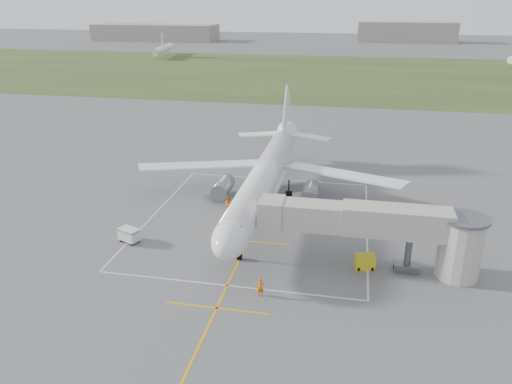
% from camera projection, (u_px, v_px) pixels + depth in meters
% --- Properties ---
extents(ground, '(700.00, 700.00, 0.00)m').
position_uv_depth(ground, '(263.00, 209.00, 68.76)').
color(ground, '#4F4F51').
rests_on(ground, ground).
extents(grass_strip, '(700.00, 120.00, 0.02)m').
position_uv_depth(grass_strip, '(326.00, 74.00, 187.34)').
color(grass_strip, '#32481F').
rests_on(grass_strip, ground).
extents(apron_markings, '(28.20, 60.00, 0.01)m').
position_uv_depth(apron_markings, '(255.00, 226.00, 63.45)').
color(apron_markings, '#EDA20D').
rests_on(apron_markings, ground).
extents(airliner, '(38.93, 46.75, 13.52)m').
position_uv_depth(airliner, '(264.00, 177.00, 67.83)').
color(airliner, white).
rests_on(airliner, ground).
extents(jet_bridge, '(23.40, 5.00, 7.20)m').
position_uv_depth(jet_bridge, '(388.00, 229.00, 51.84)').
color(jet_bridge, '#9F9890').
rests_on(jet_bridge, ground).
extents(gpu_unit, '(2.31, 1.82, 1.56)m').
position_uv_depth(gpu_unit, '(365.00, 262.00, 53.50)').
color(gpu_unit, gold).
rests_on(gpu_unit, ground).
extents(baggage_cart, '(2.83, 2.30, 1.71)m').
position_uv_depth(baggage_cart, '(129.00, 235.00, 59.19)').
color(baggage_cart, silver).
rests_on(baggage_cart, ground).
extents(ramp_worker_nose, '(0.77, 0.56, 1.94)m').
position_uv_depth(ramp_worker_nose, '(260.00, 287.00, 48.46)').
color(ramp_worker_nose, '#E25C07').
rests_on(ramp_worker_nose, ground).
extents(ramp_worker_wing, '(1.07, 0.93, 1.86)m').
position_uv_depth(ramp_worker_wing, '(228.00, 203.00, 68.21)').
color(ramp_worker_wing, orange).
rests_on(ramp_worker_wing, ground).
extents(distant_hangars, '(345.00, 49.00, 12.00)m').
position_uv_depth(distant_hangars, '(315.00, 34.00, 311.71)').
color(distant_hangars, gray).
rests_on(distant_hangars, ground).
extents(distant_aircraft, '(174.59, 32.13, 8.85)m').
position_uv_depth(distant_aircraft, '(332.00, 52.00, 223.77)').
color(distant_aircraft, white).
rests_on(distant_aircraft, ground).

